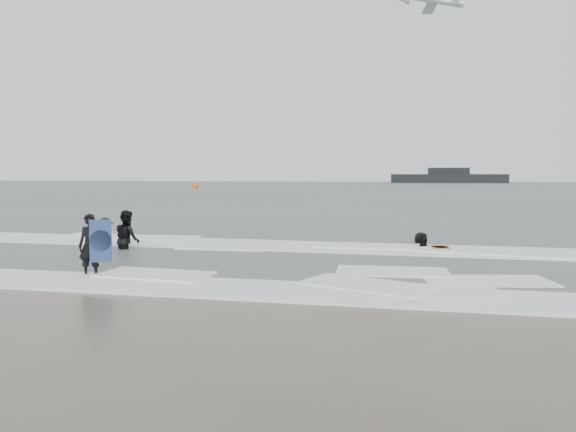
% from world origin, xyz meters
% --- Properties ---
extents(ground, '(320.00, 320.00, 0.00)m').
position_xyz_m(ground, '(0.00, 0.00, 0.00)').
color(ground, brown).
rests_on(ground, ground).
extents(sea, '(320.00, 320.00, 0.00)m').
position_xyz_m(sea, '(0.00, 80.00, 0.06)').
color(sea, '#47544C').
rests_on(sea, ground).
extents(surfer_centre, '(0.58, 0.43, 1.47)m').
position_xyz_m(surfer_centre, '(-3.41, -0.00, 0.00)').
color(surfer_centre, black).
rests_on(surfer_centre, ground).
extents(surfer_wading, '(1.10, 1.09, 1.79)m').
position_xyz_m(surfer_wading, '(-4.95, 4.33, 0.00)').
color(surfer_wading, black).
rests_on(surfer_wading, ground).
extents(surfer_breaker, '(1.18, 0.93, 1.61)m').
position_xyz_m(surfer_breaker, '(-7.38, 7.07, 0.00)').
color(surfer_breaker, black).
rests_on(surfer_breaker, ground).
extents(surfer_right_near, '(0.98, 0.93, 1.63)m').
position_xyz_m(surfer_right_near, '(3.95, 6.56, 0.00)').
color(surfer_right_near, black).
rests_on(surfer_right_near, ground).
extents(surfer_right_far, '(0.90, 0.88, 1.57)m').
position_xyz_m(surfer_right_far, '(3.87, 7.88, 0.00)').
color(surfer_right_far, black).
rests_on(surfer_right_far, ground).
extents(surf_foam, '(30.03, 9.06, 0.09)m').
position_xyz_m(surf_foam, '(0.00, 3.70, 0.04)').
color(surf_foam, white).
rests_on(surf_foam, ground).
extents(bodyboards, '(10.60, 7.04, 1.25)m').
position_xyz_m(bodyboards, '(-1.32, 3.60, 0.50)').
color(bodyboards, '#10234D').
rests_on(bodyboards, ground).
extents(buoy, '(1.00, 1.00, 1.65)m').
position_xyz_m(buoy, '(-33.30, 76.67, 0.42)').
color(buoy, '#FB5E0B').
rests_on(buoy, ground).
extents(vessel_horizon, '(29.54, 5.27, 4.01)m').
position_xyz_m(vessel_horizon, '(10.31, 142.59, 1.49)').
color(vessel_horizon, black).
rests_on(vessel_horizon, ground).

